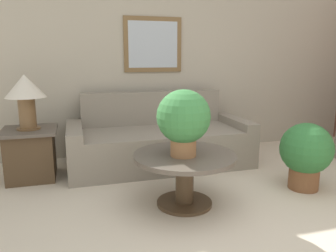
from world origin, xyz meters
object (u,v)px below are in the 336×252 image
side_table (31,153)px  table_lamp (25,92)px  potted_plant_floor (306,152)px  potted_plant_on_table (184,119)px  couch_main (159,142)px  coffee_table (185,168)px

side_table → table_lamp: table_lamp is taller
potted_plant_floor → side_table: bearing=158.3°
table_lamp → side_table: bearing=0.0°
side_table → potted_plant_on_table: (1.42, -1.17, 0.54)m
potted_plant_floor → potted_plant_on_table: bearing=-177.5°
side_table → couch_main: bearing=3.7°
coffee_table → potted_plant_on_table: size_ratio=1.59×
couch_main → side_table: size_ratio=3.82×
side_table → potted_plant_floor: (2.79, -1.11, 0.10)m
couch_main → potted_plant_on_table: potted_plant_on_table is taller
couch_main → potted_plant_floor: couch_main is taller
potted_plant_floor → table_lamp: bearing=158.3°
table_lamp → potted_plant_on_table: (1.42, -1.17, -0.16)m
potted_plant_on_table → potted_plant_floor: potted_plant_on_table is taller
couch_main → side_table: (-1.53, -0.10, 0.00)m
potted_plant_on_table → potted_plant_floor: 1.43m
coffee_table → potted_plant_floor: 1.33m
potted_plant_on_table → couch_main: bearing=85.3°
side_table → potted_plant_on_table: bearing=-39.4°
table_lamp → couch_main: bearing=3.7°
side_table → potted_plant_on_table: potted_plant_on_table is taller
coffee_table → potted_plant_on_table: potted_plant_on_table is taller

